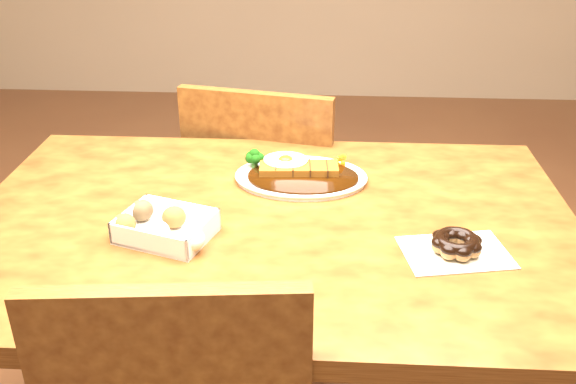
# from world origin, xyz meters

# --- Properties ---
(table) EXTENTS (1.20, 0.80, 0.75)m
(table) POSITION_xyz_m (0.00, 0.00, 0.65)
(table) COLOR #49220E
(table) RESTS_ON ground
(chair_far) EXTENTS (0.50, 0.50, 0.87)m
(chair_far) POSITION_xyz_m (-0.05, 0.54, 0.48)
(chair_far) COLOR #49220E
(chair_far) RESTS_ON ground
(katsu_curry_plate) EXTENTS (0.28, 0.20, 0.06)m
(katsu_curry_plate) POSITION_xyz_m (0.05, 0.18, 0.76)
(katsu_curry_plate) COLOR white
(katsu_curry_plate) RESTS_ON table
(donut_box) EXTENTS (0.20, 0.17, 0.05)m
(donut_box) POSITION_xyz_m (-0.19, -0.08, 0.77)
(donut_box) COLOR white
(donut_box) RESTS_ON table
(pon_de_ring) EXTENTS (0.21, 0.16, 0.04)m
(pon_de_ring) POSITION_xyz_m (0.34, -0.11, 0.77)
(pon_de_ring) COLOR silver
(pon_de_ring) RESTS_ON table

